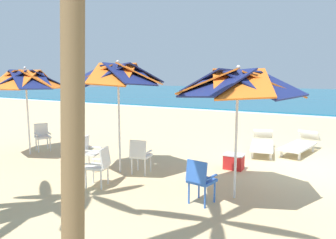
{
  "coord_description": "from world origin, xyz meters",
  "views": [
    {
      "loc": [
        0.76,
        -8.88,
        2.43
      ],
      "look_at": [
        -4.06,
        -0.19,
        1.0
      ],
      "focal_mm": 33.76,
      "sensor_mm": 36.0,
      "label": 1
    }
  ],
  "objects_px": {
    "plastic_chair_1": "(140,154)",
    "plastic_chair_4": "(42,135)",
    "beach_umbrella_0": "(238,84)",
    "beach_umbrella_1": "(118,75)",
    "plastic_chair_0": "(200,179)",
    "plastic_chair_2": "(89,151)",
    "cooler_box": "(234,162)",
    "sun_lounger_2": "(262,143)",
    "plastic_chair_3": "(100,164)",
    "beach_umbrella_2": "(26,80)",
    "sun_lounger_1": "(300,144)"
  },
  "relations": [
    {
      "from": "plastic_chair_1",
      "to": "plastic_chair_4",
      "type": "relative_size",
      "value": 1.0
    },
    {
      "from": "beach_umbrella_0",
      "to": "beach_umbrella_1",
      "type": "bearing_deg",
      "value": 175.92
    },
    {
      "from": "plastic_chair_0",
      "to": "plastic_chair_1",
      "type": "relative_size",
      "value": 1.0
    },
    {
      "from": "plastic_chair_2",
      "to": "cooler_box",
      "type": "xyz_separation_m",
      "value": [
        3.23,
        1.84,
        -0.3
      ]
    },
    {
      "from": "plastic_chair_2",
      "to": "plastic_chair_4",
      "type": "bearing_deg",
      "value": 163.05
    },
    {
      "from": "sun_lounger_2",
      "to": "plastic_chair_3",
      "type": "bearing_deg",
      "value": -116.57
    },
    {
      "from": "plastic_chair_0",
      "to": "beach_umbrella_1",
      "type": "relative_size",
      "value": 0.31
    },
    {
      "from": "plastic_chair_1",
      "to": "beach_umbrella_1",
      "type": "bearing_deg",
      "value": -165.1
    },
    {
      "from": "plastic_chair_2",
      "to": "beach_umbrella_2",
      "type": "xyz_separation_m",
      "value": [
        -2.66,
        0.3,
        1.76
      ]
    },
    {
      "from": "plastic_chair_1",
      "to": "sun_lounger_2",
      "type": "distance_m",
      "value": 4.24
    },
    {
      "from": "plastic_chair_2",
      "to": "sun_lounger_2",
      "type": "bearing_deg",
      "value": 49.1
    },
    {
      "from": "beach_umbrella_1",
      "to": "plastic_chair_1",
      "type": "xyz_separation_m",
      "value": [
        0.51,
        0.14,
        -1.9
      ]
    },
    {
      "from": "sun_lounger_1",
      "to": "sun_lounger_2",
      "type": "bearing_deg",
      "value": -155.94
    },
    {
      "from": "plastic_chair_4",
      "to": "sun_lounger_2",
      "type": "xyz_separation_m",
      "value": [
        6.23,
        3.17,
        -0.22
      ]
    },
    {
      "from": "beach_umbrella_0",
      "to": "cooler_box",
      "type": "height_order",
      "value": "beach_umbrella_0"
    },
    {
      "from": "beach_umbrella_2",
      "to": "sun_lounger_2",
      "type": "distance_m",
      "value": 7.44
    },
    {
      "from": "beach_umbrella_2",
      "to": "beach_umbrella_0",
      "type": "bearing_deg",
      "value": -2.64
    },
    {
      "from": "sun_lounger_1",
      "to": "sun_lounger_2",
      "type": "height_order",
      "value": "same"
    },
    {
      "from": "plastic_chair_2",
      "to": "beach_umbrella_0",
      "type": "bearing_deg",
      "value": -0.04
    },
    {
      "from": "beach_umbrella_0",
      "to": "beach_umbrella_2",
      "type": "relative_size",
      "value": 0.98
    },
    {
      "from": "cooler_box",
      "to": "beach_umbrella_0",
      "type": "bearing_deg",
      "value": -72.17
    },
    {
      "from": "beach_umbrella_1",
      "to": "sun_lounger_2",
      "type": "distance_m",
      "value": 5.09
    },
    {
      "from": "beach_umbrella_0",
      "to": "plastic_chair_2",
      "type": "height_order",
      "value": "beach_umbrella_0"
    },
    {
      "from": "plastic_chair_3",
      "to": "beach_umbrella_2",
      "type": "xyz_separation_m",
      "value": [
        -3.73,
        1.1,
        1.76
      ]
    },
    {
      "from": "plastic_chair_2",
      "to": "sun_lounger_1",
      "type": "relative_size",
      "value": 0.39
    },
    {
      "from": "plastic_chair_4",
      "to": "sun_lounger_2",
      "type": "distance_m",
      "value": 6.99
    },
    {
      "from": "plastic_chair_1",
      "to": "plastic_chair_3",
      "type": "bearing_deg",
      "value": -103.59
    },
    {
      "from": "beach_umbrella_2",
      "to": "beach_umbrella_1",
      "type": "bearing_deg",
      "value": -1.41
    },
    {
      "from": "beach_umbrella_2",
      "to": "plastic_chair_4",
      "type": "distance_m",
      "value": 1.85
    },
    {
      "from": "plastic_chair_3",
      "to": "sun_lounger_1",
      "type": "height_order",
      "value": "plastic_chair_3"
    },
    {
      "from": "beach_umbrella_1",
      "to": "sun_lounger_2",
      "type": "bearing_deg",
      "value": 55.2
    },
    {
      "from": "beach_umbrella_1",
      "to": "plastic_chair_3",
      "type": "relative_size",
      "value": 3.19
    },
    {
      "from": "plastic_chair_2",
      "to": "plastic_chair_3",
      "type": "xyz_separation_m",
      "value": [
        1.07,
        -0.8,
        0.0
      ]
    },
    {
      "from": "plastic_chair_1",
      "to": "plastic_chair_4",
      "type": "xyz_separation_m",
      "value": [
        -4.1,
        0.49,
        0.0
      ]
    },
    {
      "from": "sun_lounger_1",
      "to": "beach_umbrella_2",
      "type": "bearing_deg",
      "value": -149.81
    },
    {
      "from": "plastic_chair_1",
      "to": "sun_lounger_2",
      "type": "relative_size",
      "value": 0.39
    },
    {
      "from": "plastic_chair_2",
      "to": "beach_umbrella_2",
      "type": "bearing_deg",
      "value": 173.65
    },
    {
      "from": "plastic_chair_4",
      "to": "sun_lounger_1",
      "type": "distance_m",
      "value": 8.14
    },
    {
      "from": "plastic_chair_4",
      "to": "cooler_box",
      "type": "height_order",
      "value": "plastic_chair_4"
    },
    {
      "from": "sun_lounger_1",
      "to": "plastic_chair_1",
      "type": "bearing_deg",
      "value": -127.62
    },
    {
      "from": "plastic_chair_3",
      "to": "cooler_box",
      "type": "height_order",
      "value": "plastic_chair_3"
    },
    {
      "from": "beach_umbrella_2",
      "to": "cooler_box",
      "type": "bearing_deg",
      "value": 14.68
    },
    {
      "from": "beach_umbrella_1",
      "to": "plastic_chair_3",
      "type": "xyz_separation_m",
      "value": [
        0.23,
        -1.01,
        -1.9
      ]
    },
    {
      "from": "beach_umbrella_0",
      "to": "plastic_chair_0",
      "type": "height_order",
      "value": "beach_umbrella_0"
    },
    {
      "from": "beach_umbrella_0",
      "to": "plastic_chair_3",
      "type": "distance_m",
      "value": 3.37
    },
    {
      "from": "plastic_chair_2",
      "to": "plastic_chair_3",
      "type": "distance_m",
      "value": 1.33
    },
    {
      "from": "plastic_chair_0",
      "to": "beach_umbrella_2",
      "type": "height_order",
      "value": "beach_umbrella_2"
    },
    {
      "from": "plastic_chair_2",
      "to": "beach_umbrella_2",
      "type": "distance_m",
      "value": 3.21
    },
    {
      "from": "beach_umbrella_1",
      "to": "plastic_chair_2",
      "type": "bearing_deg",
      "value": -165.83
    },
    {
      "from": "sun_lounger_2",
      "to": "cooler_box",
      "type": "height_order",
      "value": "sun_lounger_2"
    }
  ]
}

